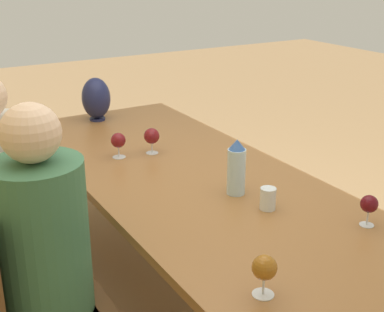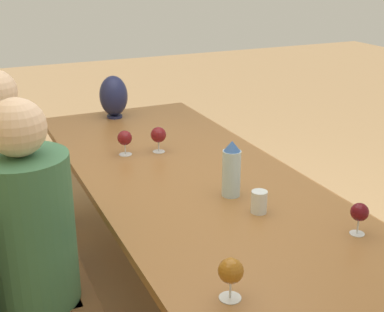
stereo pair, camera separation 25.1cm
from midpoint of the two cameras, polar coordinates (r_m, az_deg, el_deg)
name	(u,v)px [view 1 (the left image)]	position (r m, az deg, el deg)	size (l,w,h in m)	color
ground_plane	(192,303)	(2.91, -2.58, -15.49)	(14.00, 14.00, 0.00)	olive
dining_table	(192,188)	(2.57, -2.81, -3.44)	(2.54, 0.99, 0.73)	#936033
water_bottle	(236,168)	(2.31, 1.67, -1.31)	(0.08, 0.08, 0.25)	silver
water_tumbler	(268,199)	(2.20, 4.88, -4.62)	(0.07, 0.07, 0.09)	silver
vase	(96,98)	(3.45, -12.27, 5.99)	(0.18, 0.18, 0.27)	#1E234C
wine_glass_0	(118,141)	(2.79, -10.44, 1.56)	(0.08, 0.08, 0.13)	silver
wine_glass_1	(152,136)	(2.82, -6.87, 2.05)	(0.08, 0.08, 0.14)	silver
wine_glass_2	(369,205)	(2.12, 15.20, -5.10)	(0.07, 0.07, 0.13)	silver
wine_glass_3	(264,268)	(1.65, 3.35, -12.01)	(0.08, 0.08, 0.14)	silver
chair_near	(30,305)	(2.19, -20.16, -14.83)	(0.44, 0.44, 0.90)	brown
person_near	(48,256)	(2.10, -18.53, -10.16)	(0.34, 0.34, 1.26)	#2D2D38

